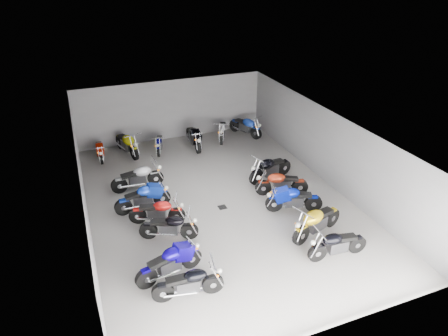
{
  "coord_description": "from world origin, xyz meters",
  "views": [
    {
      "loc": [
        -4.76,
        -12.89,
        8.74
      ],
      "look_at": [
        0.59,
        0.83,
        1.0
      ],
      "focal_mm": 32.0,
      "sensor_mm": 36.0,
      "label": 1
    }
  ],
  "objects_px": {
    "motorcycle_left_a": "(189,283)",
    "motorcycle_left_f": "(138,178)",
    "drain_grate": "(222,207)",
    "motorcycle_back_a": "(100,150)",
    "motorcycle_right_c": "(293,199)",
    "motorcycle_back_e": "(222,130)",
    "motorcycle_back_d": "(194,137)",
    "motorcycle_right_a": "(337,244)",
    "motorcycle_left_c": "(169,227)",
    "motorcycle_back_f": "(246,126)",
    "motorcycle_left_d": "(158,211)",
    "motorcycle_back_c": "(159,143)",
    "motorcycle_back_b": "(127,144)",
    "motorcycle_right_e": "(270,168)",
    "motorcycle_right_b": "(317,222)",
    "motorcycle_left_e": "(143,198)",
    "motorcycle_right_d": "(281,183)",
    "motorcycle_left_b": "(170,263)"
  },
  "relations": [
    {
      "from": "motorcycle_left_f",
      "to": "motorcycle_back_d",
      "type": "bearing_deg",
      "value": 129.82
    },
    {
      "from": "motorcycle_left_c",
      "to": "motorcycle_right_b",
      "type": "distance_m",
      "value": 5.15
    },
    {
      "from": "drain_grate",
      "to": "motorcycle_back_d",
      "type": "height_order",
      "value": "motorcycle_back_d"
    },
    {
      "from": "motorcycle_left_b",
      "to": "motorcycle_right_a",
      "type": "xyz_separation_m",
      "value": [
        5.3,
        -1.08,
        -0.03
      ]
    },
    {
      "from": "motorcycle_left_b",
      "to": "motorcycle_back_c",
      "type": "xyz_separation_m",
      "value": [
        1.76,
        9.04,
        -0.09
      ]
    },
    {
      "from": "motorcycle_right_c",
      "to": "motorcycle_right_d",
      "type": "distance_m",
      "value": 1.28
    },
    {
      "from": "motorcycle_left_e",
      "to": "motorcycle_right_d",
      "type": "height_order",
      "value": "motorcycle_left_e"
    },
    {
      "from": "motorcycle_left_f",
      "to": "motorcycle_back_c",
      "type": "bearing_deg",
      "value": 150.33
    },
    {
      "from": "motorcycle_left_e",
      "to": "motorcycle_right_e",
      "type": "relative_size",
      "value": 0.97
    },
    {
      "from": "motorcycle_right_a",
      "to": "motorcycle_back_e",
      "type": "distance_m",
      "value": 10.4
    },
    {
      "from": "motorcycle_right_c",
      "to": "motorcycle_back_e",
      "type": "distance_m",
      "value": 7.52
    },
    {
      "from": "motorcycle_left_b",
      "to": "motorcycle_left_d",
      "type": "relative_size",
      "value": 1.1
    },
    {
      "from": "motorcycle_left_b",
      "to": "motorcycle_left_e",
      "type": "relative_size",
      "value": 0.99
    },
    {
      "from": "motorcycle_left_e",
      "to": "motorcycle_back_f",
      "type": "height_order",
      "value": "motorcycle_back_f"
    },
    {
      "from": "motorcycle_right_a",
      "to": "motorcycle_back_d",
      "type": "height_order",
      "value": "motorcycle_back_d"
    },
    {
      "from": "motorcycle_back_b",
      "to": "motorcycle_back_f",
      "type": "height_order",
      "value": "motorcycle_back_b"
    },
    {
      "from": "drain_grate",
      "to": "motorcycle_left_b",
      "type": "relative_size",
      "value": 0.14
    },
    {
      "from": "motorcycle_right_b",
      "to": "motorcycle_back_f",
      "type": "xyz_separation_m",
      "value": [
        1.39,
        9.2,
        -0.03
      ]
    },
    {
      "from": "motorcycle_left_c",
      "to": "motorcycle_back_f",
      "type": "bearing_deg",
      "value": 162.42
    },
    {
      "from": "motorcycle_left_b",
      "to": "motorcycle_left_f",
      "type": "height_order",
      "value": "motorcycle_left_f"
    },
    {
      "from": "motorcycle_right_c",
      "to": "motorcycle_back_d",
      "type": "relative_size",
      "value": 0.9
    },
    {
      "from": "drain_grate",
      "to": "motorcycle_left_f",
      "type": "xyz_separation_m",
      "value": [
        -2.8,
        2.66,
        0.53
      ]
    },
    {
      "from": "motorcycle_right_a",
      "to": "motorcycle_right_e",
      "type": "distance_m",
      "value": 5.47
    },
    {
      "from": "motorcycle_left_a",
      "to": "motorcycle_left_f",
      "type": "height_order",
      "value": "motorcycle_left_f"
    },
    {
      "from": "motorcycle_right_e",
      "to": "motorcycle_back_a",
      "type": "xyz_separation_m",
      "value": [
        -6.78,
        4.91,
        -0.1
      ]
    },
    {
      "from": "motorcycle_left_d",
      "to": "motorcycle_back_f",
      "type": "distance_m",
      "value": 9.1
    },
    {
      "from": "motorcycle_back_a",
      "to": "motorcycle_back_e",
      "type": "relative_size",
      "value": 0.95
    },
    {
      "from": "drain_grate",
      "to": "motorcycle_back_c",
      "type": "xyz_separation_m",
      "value": [
        -1.12,
        6.01,
        0.44
      ]
    },
    {
      "from": "drain_grate",
      "to": "motorcycle_back_a",
      "type": "distance_m",
      "value": 7.44
    },
    {
      "from": "motorcycle_back_d",
      "to": "motorcycle_back_e",
      "type": "relative_size",
      "value": 1.17
    },
    {
      "from": "motorcycle_left_e",
      "to": "motorcycle_back_d",
      "type": "distance_m",
      "value": 6.07
    },
    {
      "from": "motorcycle_right_d",
      "to": "motorcycle_right_b",
      "type": "bearing_deg",
      "value": -165.26
    },
    {
      "from": "motorcycle_right_a",
      "to": "motorcycle_back_b",
      "type": "distance_m",
      "value": 11.57
    },
    {
      "from": "motorcycle_left_f",
      "to": "motorcycle_left_a",
      "type": "bearing_deg",
      "value": -1.1
    },
    {
      "from": "motorcycle_right_c",
      "to": "motorcycle_right_a",
      "type": "bearing_deg",
      "value": -160.67
    },
    {
      "from": "motorcycle_back_b",
      "to": "motorcycle_left_c",
      "type": "bearing_deg",
      "value": 76.44
    },
    {
      "from": "motorcycle_left_c",
      "to": "motorcycle_left_a",
      "type": "bearing_deg",
      "value": 19.01
    },
    {
      "from": "motorcycle_right_e",
      "to": "motorcycle_left_f",
      "type": "bearing_deg",
      "value": 62.72
    },
    {
      "from": "motorcycle_left_a",
      "to": "motorcycle_right_c",
      "type": "bearing_deg",
      "value": 126.96
    },
    {
      "from": "motorcycle_left_d",
      "to": "motorcycle_back_e",
      "type": "height_order",
      "value": "motorcycle_back_e"
    },
    {
      "from": "motorcycle_back_b",
      "to": "motorcycle_back_d",
      "type": "bearing_deg",
      "value": 157.65
    },
    {
      "from": "motorcycle_left_a",
      "to": "motorcycle_back_e",
      "type": "bearing_deg",
      "value": 161.94
    },
    {
      "from": "motorcycle_right_e",
      "to": "motorcycle_back_b",
      "type": "xyz_separation_m",
      "value": [
        -5.46,
        4.92,
        0.02
      ]
    },
    {
      "from": "drain_grate",
      "to": "motorcycle_left_b",
      "type": "distance_m",
      "value": 4.21
    },
    {
      "from": "motorcycle_left_a",
      "to": "motorcycle_left_e",
      "type": "bearing_deg",
      "value": -168.56
    },
    {
      "from": "drain_grate",
      "to": "motorcycle_left_d",
      "type": "height_order",
      "value": "motorcycle_left_d"
    },
    {
      "from": "drain_grate",
      "to": "motorcycle_right_e",
      "type": "xyz_separation_m",
      "value": [
        2.77,
        1.35,
        0.55
      ]
    },
    {
      "from": "drain_grate",
      "to": "motorcycle_right_a",
      "type": "distance_m",
      "value": 4.79
    },
    {
      "from": "motorcycle_left_a",
      "to": "motorcycle_back_d",
      "type": "bearing_deg",
      "value": 169.61
    },
    {
      "from": "motorcycle_right_c",
      "to": "motorcycle_left_a",
      "type": "bearing_deg",
      "value": 139.23
    }
  ]
}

